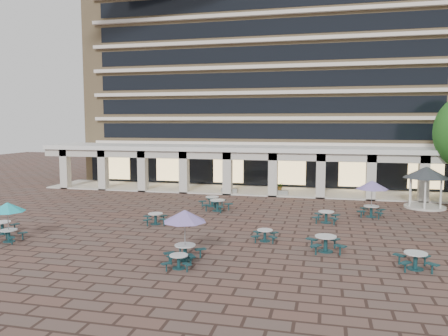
{
  "coord_description": "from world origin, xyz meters",
  "views": [
    {
      "loc": [
        6.75,
        -26.75,
        6.67
      ],
      "look_at": [
        -0.24,
        3.0,
        3.48
      ],
      "focal_mm": 35.0,
      "sensor_mm": 36.0,
      "label": 1
    }
  ],
  "objects_px": {
    "planter_right": "(280,190)",
    "gazebo": "(426,177)",
    "picnic_table_1": "(179,260)",
    "picnic_table_2": "(326,242)",
    "planter_left": "(230,188)",
    "picnic_table_0": "(2,227)"
  },
  "relations": [
    {
      "from": "picnic_table_1",
      "to": "picnic_table_2",
      "type": "xyz_separation_m",
      "value": [
        6.55,
        4.24,
        0.11
      ]
    },
    {
      "from": "picnic_table_1",
      "to": "planter_left",
      "type": "xyz_separation_m",
      "value": [
        -2.3,
        21.2,
        0.12
      ]
    },
    {
      "from": "planter_left",
      "to": "planter_right",
      "type": "xyz_separation_m",
      "value": [
        4.73,
        -0.0,
        -0.02
      ]
    },
    {
      "from": "picnic_table_1",
      "to": "gazebo",
      "type": "relative_size",
      "value": 0.45
    },
    {
      "from": "planter_right",
      "to": "gazebo",
      "type": "bearing_deg",
      "value": -15.21
    },
    {
      "from": "gazebo",
      "to": "picnic_table_0",
      "type": "bearing_deg",
      "value": -151.35
    },
    {
      "from": "planter_left",
      "to": "planter_right",
      "type": "bearing_deg",
      "value": -0.0
    },
    {
      "from": "picnic_table_0",
      "to": "planter_left",
      "type": "bearing_deg",
      "value": 36.94
    },
    {
      "from": "gazebo",
      "to": "planter_right",
      "type": "relative_size",
      "value": 2.31
    },
    {
      "from": "picnic_table_2",
      "to": "planter_right",
      "type": "distance_m",
      "value": 17.45
    },
    {
      "from": "gazebo",
      "to": "planter_right",
      "type": "height_order",
      "value": "gazebo"
    },
    {
      "from": "picnic_table_2",
      "to": "planter_left",
      "type": "distance_m",
      "value": 19.13
    },
    {
      "from": "picnic_table_0",
      "to": "gazebo",
      "type": "xyz_separation_m",
      "value": [
        26.53,
        14.49,
        1.99
      ]
    },
    {
      "from": "gazebo",
      "to": "planter_right",
      "type": "xyz_separation_m",
      "value": [
        -11.68,
        3.18,
        -1.95
      ]
    },
    {
      "from": "picnic_table_0",
      "to": "planter_left",
      "type": "distance_m",
      "value": 20.36
    },
    {
      "from": "picnic_table_0",
      "to": "gazebo",
      "type": "relative_size",
      "value": 0.59
    },
    {
      "from": "picnic_table_2",
      "to": "gazebo",
      "type": "xyz_separation_m",
      "value": [
        7.56,
        13.78,
        1.94
      ]
    },
    {
      "from": "gazebo",
      "to": "picnic_table_2",
      "type": "bearing_deg",
      "value": -118.77
    },
    {
      "from": "picnic_table_0",
      "to": "planter_right",
      "type": "bearing_deg",
      "value": 26.69
    },
    {
      "from": "picnic_table_1",
      "to": "gazebo",
      "type": "distance_m",
      "value": 22.98
    },
    {
      "from": "gazebo",
      "to": "planter_right",
      "type": "distance_m",
      "value": 12.26
    },
    {
      "from": "picnic_table_0",
      "to": "gazebo",
      "type": "distance_m",
      "value": 30.29
    }
  ]
}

